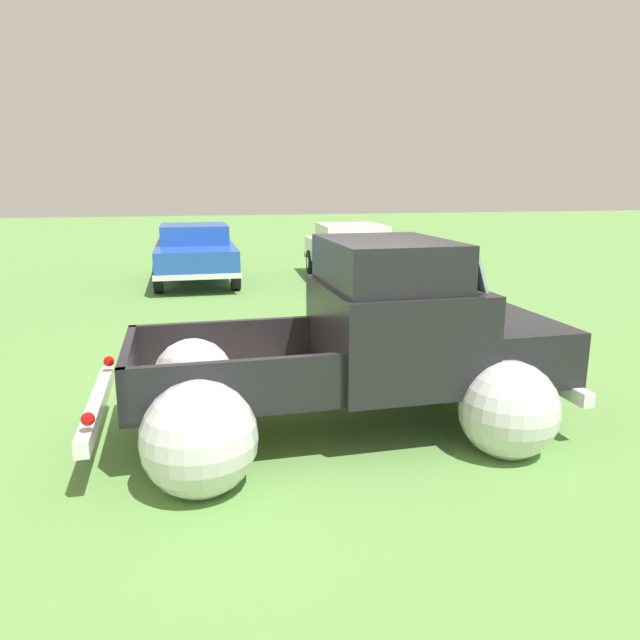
# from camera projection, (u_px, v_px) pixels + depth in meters

# --- Properties ---
(ground_plane) EXTENTS (80.00, 80.00, 0.00)m
(ground_plane) POSITION_uv_depth(u_px,v_px,m) (332.00, 428.00, 6.04)
(ground_plane) COLOR #609347
(vintage_pickup_truck) EXTENTS (4.64, 2.81, 1.96)m
(vintage_pickup_truck) POSITION_uv_depth(u_px,v_px,m) (369.00, 355.00, 5.96)
(vintage_pickup_truck) COLOR black
(vintage_pickup_truck) RESTS_ON ground
(show_car_0) EXTENTS (1.96, 4.13, 1.43)m
(show_car_0) POSITION_uv_depth(u_px,v_px,m) (195.00, 251.00, 14.68)
(show_car_0) COLOR black
(show_car_0) RESTS_ON ground
(show_car_1) EXTENTS (2.10, 4.64, 1.43)m
(show_car_1) POSITION_uv_depth(u_px,v_px,m) (352.00, 251.00, 14.70)
(show_car_1) COLOR black
(show_car_1) RESTS_ON ground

